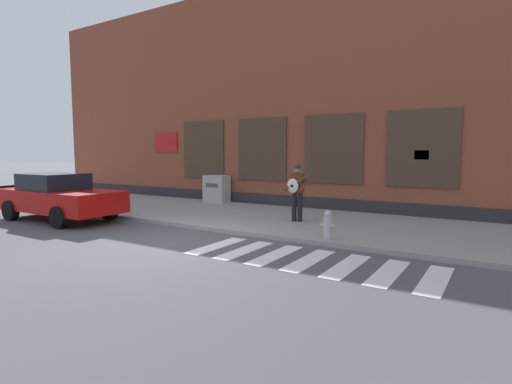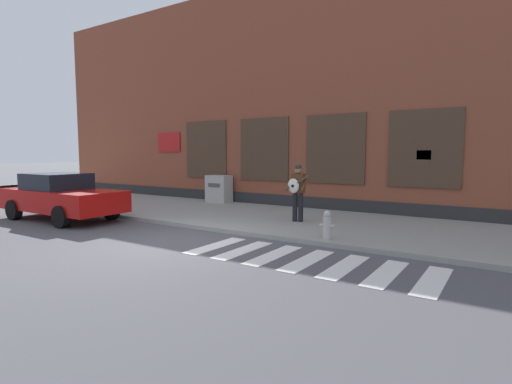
{
  "view_description": "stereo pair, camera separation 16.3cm",
  "coord_description": "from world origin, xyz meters",
  "views": [
    {
      "loc": [
        6.85,
        -7.03,
        2.21
      ],
      "look_at": [
        1.22,
        1.93,
        1.16
      ],
      "focal_mm": 28.0,
      "sensor_mm": 36.0,
      "label": 1
    },
    {
      "loc": [
        6.99,
        -6.94,
        2.21
      ],
      "look_at": [
        1.22,
        1.93,
        1.16
      ],
      "focal_mm": 28.0,
      "sensor_mm": 36.0,
      "label": 2
    }
  ],
  "objects": [
    {
      "name": "building_backdrop",
      "position": [
        -0.0,
        8.71,
        4.42
      ],
      "size": [
        28.0,
        4.06,
        8.86
      ],
      "color": "brown",
      "rests_on": "ground"
    },
    {
      "name": "busker",
      "position": [
        1.51,
        3.76,
        1.11
      ],
      "size": [
        0.73,
        0.56,
        1.72
      ],
      "color": "black",
      "rests_on": "sidewalk"
    },
    {
      "name": "sidewalk",
      "position": [
        0.0,
        4.17,
        0.06
      ],
      "size": [
        28.0,
        5.09,
        0.12
      ],
      "color": "gray",
      "rests_on": "ground"
    },
    {
      "name": "utility_box",
      "position": [
        -3.48,
        6.26,
        0.69
      ],
      "size": [
        1.01,
        0.66,
        1.13
      ],
      "color": "#ADADA8",
      "rests_on": "sidewalk"
    },
    {
      "name": "crosswalk",
      "position": [
        3.51,
        0.33,
        0.01
      ],
      "size": [
        5.2,
        1.9,
        0.01
      ],
      "color": "silver",
      "rests_on": "ground"
    },
    {
      "name": "fire_hydrant",
      "position": [
        3.24,
        1.98,
        0.47
      ],
      "size": [
        0.38,
        0.2,
        0.7
      ],
      "color": "#B2ADA8",
      "rests_on": "sidewalk"
    },
    {
      "name": "ground_plane",
      "position": [
        0.0,
        0.0,
        0.0
      ],
      "size": [
        160.0,
        160.0,
        0.0
      ],
      "primitive_type": "plane",
      "color": "#4C4C51"
    },
    {
      "name": "red_car",
      "position": [
        -5.54,
        0.5,
        0.77
      ],
      "size": [
        4.62,
        2.03,
        1.53
      ],
      "color": "#B20F0C",
      "rests_on": "ground"
    }
  ]
}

